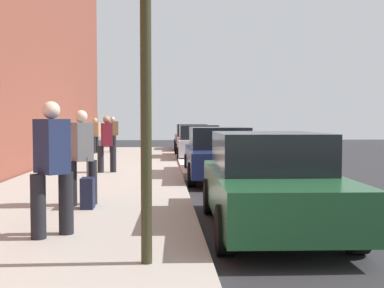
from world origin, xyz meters
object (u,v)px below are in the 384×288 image
object	(u,v)px
rolling_suitcase	(88,193)
pedestrian_burgundy_coat	(107,142)
parked_car_maroon	(191,138)
pedestrian_navy_coat	(52,165)
parked_car_silver	(198,143)
parked_car_navy	(219,153)
pedestrian_tan_coat	(95,134)
pedestrian_grey_coat	(82,155)
parked_car_green	(269,181)
pedestrian_brown_coat	(113,133)

from	to	relation	value
rolling_suitcase	pedestrian_burgundy_coat	bearing A→B (deg)	-176.54
parked_car_maroon	pedestrian_navy_coat	xyz separation A→B (m)	(19.87, -3.03, 0.35)
pedestrian_navy_coat	rolling_suitcase	world-z (taller)	pedestrian_navy_coat
parked_car_maroon	parked_car_silver	distance (m)	5.75
parked_car_silver	parked_car_navy	world-z (taller)	same
pedestrian_tan_coat	rolling_suitcase	distance (m)	14.75
parked_car_maroon	pedestrian_burgundy_coat	xyz separation A→B (m)	(11.89, -3.25, 0.30)
parked_car_navy	parked_car_maroon	bearing A→B (deg)	-179.80
pedestrian_tan_coat	rolling_suitcase	bearing A→B (deg)	7.53
parked_car_maroon	pedestrian_grey_coat	size ratio (longest dim) A/B	2.76
parked_car_silver	pedestrian_burgundy_coat	bearing A→B (deg)	-27.55
parked_car_green	rolling_suitcase	bearing A→B (deg)	-110.75
parked_car_silver	rolling_suitcase	size ratio (longest dim) A/B	5.04
parked_car_navy	rolling_suitcase	xyz separation A→B (m)	(5.20, -2.93, -0.33)
pedestrian_grey_coat	parked_car_silver	bearing A→B (deg)	165.66
parked_car_navy	pedestrian_navy_coat	world-z (taller)	pedestrian_navy_coat
parked_car_navy	pedestrian_navy_coat	size ratio (longest dim) A/B	2.62
parked_car_silver	parked_car_green	size ratio (longest dim) A/B	1.04
pedestrian_brown_coat	pedestrian_navy_coat	xyz separation A→B (m)	(17.42, 1.03, 0.03)
pedestrian_tan_coat	pedestrian_navy_coat	bearing A→B (deg)	6.13
parked_car_green	pedestrian_grey_coat	xyz separation A→B (m)	(-1.48, -3.15, 0.32)
parked_car_maroon	parked_car_green	bearing A→B (deg)	0.32
pedestrian_burgundy_coat	pedestrian_tan_coat	size ratio (longest dim) A/B	1.00
pedestrian_tan_coat	parked_car_navy	bearing A→B (deg)	27.34
parked_car_silver	parked_car_green	distance (m)	13.22
parked_car_silver	parked_car_navy	xyz separation A→B (m)	(6.89, 0.09, 0.00)
parked_car_green	parked_car_maroon	bearing A→B (deg)	-179.68
pedestrian_brown_coat	pedestrian_burgundy_coat	bearing A→B (deg)	4.94
parked_car_green	pedestrian_grey_coat	distance (m)	3.50
pedestrian_tan_coat	rolling_suitcase	world-z (taller)	pedestrian_tan_coat
parked_car_navy	parked_car_green	bearing A→B (deg)	0.54
pedestrian_grey_coat	pedestrian_tan_coat	size ratio (longest dim) A/B	1.03
rolling_suitcase	parked_car_maroon	bearing A→B (deg)	170.81
pedestrian_brown_coat	parked_car_green	bearing A→B (deg)	14.15
parked_car_maroon	pedestrian_burgundy_coat	bearing A→B (deg)	-15.27
parked_car_green	rolling_suitcase	world-z (taller)	parked_car_green
parked_car_navy	parked_car_green	world-z (taller)	same
parked_car_maroon	pedestrian_tan_coat	world-z (taller)	pedestrian_tan_coat
parked_car_silver	parked_car_navy	bearing A→B (deg)	0.73
pedestrian_navy_coat	rolling_suitcase	bearing A→B (deg)	175.87
pedestrian_burgundy_coat	pedestrian_brown_coat	distance (m)	9.48
pedestrian_grey_coat	parked_car_green	bearing A→B (deg)	64.76
pedestrian_burgundy_coat	pedestrian_grey_coat	size ratio (longest dim) A/B	0.97
parked_car_silver	pedestrian_grey_coat	size ratio (longest dim) A/B	2.62
parked_car_silver	pedestrian_brown_coat	xyz separation A→B (m)	(-3.31, -4.02, 0.33)
pedestrian_grey_coat	pedestrian_navy_coat	bearing A→B (deg)	0.27
parked_car_green	pedestrian_burgundy_coat	xyz separation A→B (m)	(-7.08, -3.35, 0.30)
pedestrian_grey_coat	parked_car_maroon	bearing A→B (deg)	170.13
pedestrian_brown_coat	pedestrian_navy_coat	bearing A→B (deg)	3.38
parked_car_maroon	pedestrian_navy_coat	world-z (taller)	pedestrian_navy_coat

